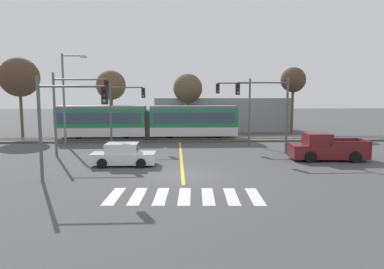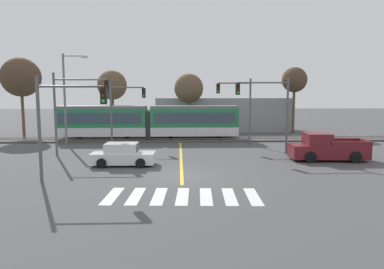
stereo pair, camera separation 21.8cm
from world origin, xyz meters
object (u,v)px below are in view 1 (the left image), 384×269
object	(u,v)px
traffic_light_far_left	(122,105)
bare_tree_far_west	(19,77)
sedan_crossing	(123,155)
street_lamp_west	(66,93)
bare_tree_west	(111,85)
bare_tree_far_east	(293,80)
traffic_light_near_left	(64,113)
light_rail_tram	(148,121)
bare_tree_east	(188,89)
traffic_light_mid_right	(269,103)
traffic_light_far_right	(239,102)
traffic_light_mid_left	(73,102)
pickup_truck	(326,149)

from	to	relation	value
traffic_light_far_left	bare_tree_far_west	distance (m)	15.09
sedan_crossing	street_lamp_west	distance (m)	12.80
bare_tree_west	bare_tree_far_east	distance (m)	21.95
sedan_crossing	traffic_light_near_left	size ratio (longest dim) A/B	0.74
light_rail_tram	sedan_crossing	xyz separation A→B (m)	(-0.63, -12.94, -1.35)
light_rail_tram	bare_tree_west	world-z (taller)	bare_tree_west
bare_tree_far_west	bare_tree_east	xyz separation A→B (m)	(18.87, 2.17, -1.17)
traffic_light_mid_right	bare_tree_far_west	xyz separation A→B (m)	(-24.85, 12.50, 2.60)
sedan_crossing	traffic_light_far_left	bearing A→B (deg)	98.74
bare_tree_west	traffic_light_near_left	bearing A→B (deg)	-86.07
street_lamp_west	bare_tree_east	size ratio (longest dim) A/B	1.17
street_lamp_west	bare_tree_far_west	world-z (taller)	bare_tree_far_west
traffic_light_far_right	traffic_light_mid_left	world-z (taller)	traffic_light_mid_left
pickup_truck	traffic_light_far_left	world-z (taller)	traffic_light_far_left
traffic_light_mid_left	street_lamp_west	xyz separation A→B (m)	(-2.39, 6.11, 0.65)
street_lamp_west	bare_tree_far_east	world-z (taller)	street_lamp_west
bare_tree_east	traffic_light_near_left	bearing A→B (deg)	-108.11
bare_tree_west	traffic_light_far_right	bearing A→B (deg)	-34.25
traffic_light_mid_left	bare_tree_east	bearing A→B (deg)	57.79
traffic_light_mid_right	bare_tree_far_west	distance (m)	27.94
traffic_light_mid_left	traffic_light_mid_right	bearing A→B (deg)	0.74
bare_tree_east	bare_tree_far_east	bearing A→B (deg)	0.12
sedan_crossing	bare_tree_far_west	bearing A→B (deg)	129.87
traffic_light_mid_right	street_lamp_west	world-z (taller)	street_lamp_west
traffic_light_near_left	traffic_light_far_left	size ratio (longest dim) A/B	0.98
light_rail_tram	traffic_light_mid_right	distance (m)	13.74
traffic_light_far_left	bare_tree_east	world-z (taller)	bare_tree_east
traffic_light_mid_right	traffic_light_far_right	distance (m)	4.95
pickup_truck	bare_tree_far_east	bearing A→B (deg)	78.82
traffic_light_mid_right	bare_tree_east	xyz separation A→B (m)	(-5.97, 14.67, 1.42)
light_rail_tram	bare_tree_west	xyz separation A→B (m)	(-4.65, 4.96, 3.78)
light_rail_tram	traffic_light_far_left	world-z (taller)	traffic_light_far_left
sedan_crossing	traffic_light_near_left	bearing A→B (deg)	-121.15
traffic_light_mid_left	bare_tree_far_east	bearing A→B (deg)	33.78
sedan_crossing	pickup_truck	xyz separation A→B (m)	(14.43, 1.26, 0.14)
sedan_crossing	traffic_light_near_left	world-z (taller)	traffic_light_near_left
pickup_truck	bare_tree_far_west	bearing A→B (deg)	151.51
bare_tree_far_west	bare_tree_west	world-z (taller)	bare_tree_far_west
bare_tree_east	street_lamp_west	bearing A→B (deg)	-143.32
traffic_light_near_left	traffic_light_far_left	xyz separation A→B (m)	(1.16, 12.86, 0.10)
traffic_light_far_left	bare_tree_far_west	bearing A→B (deg)	147.79
pickup_truck	street_lamp_west	world-z (taller)	street_lamp_west
bare_tree_west	traffic_light_mid_left	bearing A→B (deg)	-91.47
traffic_light_mid_left	traffic_light_far_left	bearing A→B (deg)	57.72
traffic_light_far_left	street_lamp_west	size ratio (longest dim) A/B	0.69
traffic_light_near_left	traffic_light_mid_right	size ratio (longest dim) A/B	0.94
traffic_light_near_left	bare_tree_east	xyz separation A→B (m)	(7.50, 22.93, 1.75)
traffic_light_mid_right	traffic_light_mid_left	size ratio (longest dim) A/B	0.95
light_rail_tram	bare_tree_west	size ratio (longest dim) A/B	2.44
traffic_light_far_left	bare_tree_far_west	world-z (taller)	bare_tree_far_west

